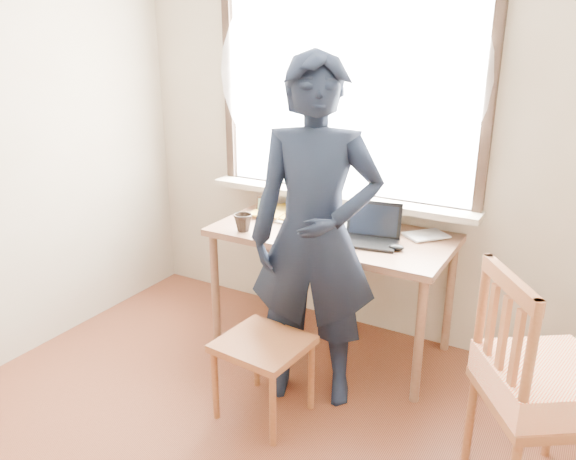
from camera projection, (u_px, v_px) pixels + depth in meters
The scene contains 13 objects.
room_shell at pixel (184, 126), 1.97m from camera, with size 3.52×4.02×2.61m.
desk at pixel (332, 244), 3.49m from camera, with size 1.47×0.73×0.79m.
laptop at pixel (371, 233), 3.29m from camera, with size 0.36×0.31×0.22m.
mug_white at pixel (318, 213), 3.65m from camera, with size 0.13×0.13×0.10m, color white.
mug_dark at pixel (243, 223), 3.46m from camera, with size 0.12×0.12×0.11m, color black.
mouse at pixel (396, 247), 3.16m from camera, with size 0.09×0.06×0.03m, color black.
desk_clutter at pixel (311, 216), 3.70m from camera, with size 0.76×0.48×0.04m.
book_a at pixel (285, 208), 3.88m from camera, with size 0.20×0.27×0.02m, color white.
book_b at pixel (418, 231), 3.45m from camera, with size 0.17×0.24×0.02m, color white.
picture_frame at pixel (266, 206), 3.78m from camera, with size 0.14×0.03×0.11m.
work_chair at pixel (263, 352), 2.92m from camera, with size 0.46×0.45×0.44m.
side_chair at pixel (541, 385), 2.34m from camera, with size 0.67×0.67×1.06m.
person at pixel (315, 237), 2.93m from camera, with size 0.69×0.45×1.88m, color black.
Camera 1 is at (1.28, -1.33, 1.95)m, focal length 35.00 mm.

